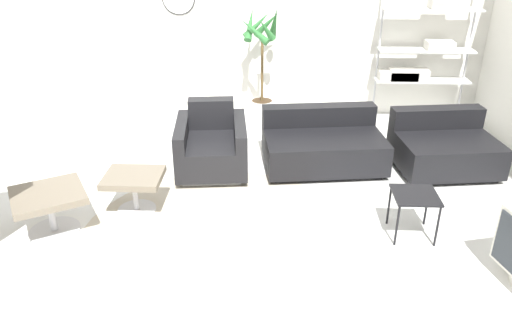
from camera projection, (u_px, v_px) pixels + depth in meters
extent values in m
plane|color=silver|center=(236.00, 234.00, 4.39)|extent=(12.00, 12.00, 0.00)
cube|color=silver|center=(252.00, 12.00, 6.67)|extent=(12.00, 0.06, 2.80)
cylinder|color=#BCB29E|center=(220.00, 235.00, 4.37)|extent=(2.48, 2.48, 0.01)
cylinder|color=#BCBCC1|center=(55.00, 230.00, 4.43)|extent=(0.60, 0.60, 0.02)
cylinder|color=#BCBCC1|center=(52.00, 215.00, 4.35)|extent=(0.06, 0.06, 0.31)
cube|color=#6B6051|center=(48.00, 195.00, 4.27)|extent=(0.79, 0.77, 0.06)
cylinder|color=#BCBCC1|center=(137.00, 210.00, 4.75)|extent=(0.36, 0.36, 0.02)
cylinder|color=#BCBCC1|center=(135.00, 195.00, 4.68)|extent=(0.05, 0.05, 0.30)
cube|color=#6B6051|center=(133.00, 178.00, 4.60)|extent=(0.53, 0.45, 0.06)
cube|color=silver|center=(212.00, 168.00, 5.51)|extent=(0.68, 0.78, 0.06)
cube|color=black|center=(212.00, 152.00, 5.43)|extent=(0.59, 0.93, 0.32)
cube|color=black|center=(211.00, 113.00, 5.60)|extent=(0.52, 0.23, 0.34)
cube|color=black|center=(240.00, 144.00, 5.40)|extent=(0.21, 0.89, 0.50)
cube|color=black|center=(182.00, 145.00, 5.37)|extent=(0.21, 0.89, 0.50)
cube|color=black|center=(322.00, 165.00, 5.59)|extent=(1.24, 0.85, 0.05)
cube|color=black|center=(323.00, 149.00, 5.51)|extent=(1.38, 0.99, 0.33)
cube|color=black|center=(319.00, 115.00, 5.67)|extent=(1.30, 0.36, 0.23)
cube|color=black|center=(442.00, 168.00, 5.53)|extent=(1.01, 0.82, 0.05)
cube|color=black|center=(445.00, 152.00, 5.44)|extent=(1.13, 0.96, 0.33)
cube|color=black|center=(437.00, 117.00, 5.61)|extent=(1.05, 0.33, 0.23)
cube|color=black|center=(416.00, 195.00, 4.22)|extent=(0.37, 0.37, 0.02)
cylinder|color=black|center=(397.00, 226.00, 4.16)|extent=(0.02, 0.02, 0.38)
cylinder|color=black|center=(437.00, 226.00, 4.15)|extent=(0.02, 0.02, 0.38)
cylinder|color=black|center=(389.00, 205.00, 4.46)|extent=(0.02, 0.02, 0.38)
cylinder|color=black|center=(427.00, 206.00, 4.45)|extent=(0.02, 0.02, 0.38)
cylinder|color=silver|center=(262.00, 111.00, 6.84)|extent=(0.30, 0.30, 0.29)
cylinder|color=#382819|center=(262.00, 101.00, 6.78)|extent=(0.28, 0.28, 0.02)
cylinder|color=brown|center=(262.00, 70.00, 6.59)|extent=(0.04, 0.04, 0.84)
cone|color=#2D6B33|center=(274.00, 23.00, 6.35)|extent=(0.17, 0.40, 0.45)
cone|color=#2D6B33|center=(267.00, 24.00, 6.47)|extent=(0.39, 0.23, 0.38)
cone|color=#2D6B33|center=(257.00, 25.00, 6.49)|extent=(0.40, 0.27, 0.36)
cone|color=#2D6B33|center=(250.00, 24.00, 6.36)|extent=(0.16, 0.40, 0.41)
cone|color=#2D6B33|center=(254.00, 31.00, 6.21)|extent=(0.43, 0.30, 0.33)
cone|color=#2D6B33|center=(266.00, 30.00, 6.28)|extent=(0.28, 0.23, 0.31)
cylinder|color=#BCBCC1|center=(379.00, 53.00, 6.68)|extent=(0.03, 0.03, 1.80)
cylinder|color=#BCBCC1|center=(468.00, 54.00, 6.64)|extent=(0.03, 0.03, 1.80)
cube|color=silver|center=(422.00, 80.00, 6.70)|extent=(1.24, 0.28, 0.02)
cube|color=silver|center=(426.00, 50.00, 6.52)|extent=(1.24, 0.28, 0.02)
cube|color=silver|center=(432.00, 9.00, 6.30)|extent=(1.24, 0.28, 0.02)
cube|color=beige|center=(409.00, 74.00, 6.66)|extent=(0.51, 0.24, 0.14)
cube|color=silver|center=(440.00, 45.00, 6.48)|extent=(0.35, 0.24, 0.11)
cube|color=#B7B2A8|center=(443.00, 4.00, 6.25)|extent=(0.33, 0.24, 0.12)
cube|color=beige|center=(398.00, 75.00, 6.67)|extent=(0.51, 0.24, 0.11)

